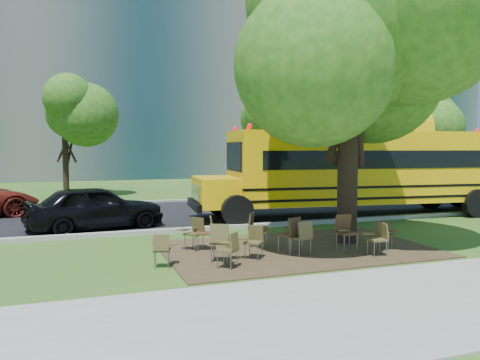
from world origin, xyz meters
name	(u,v)px	position (x,y,z in m)	size (l,w,h in m)	color
ground	(255,248)	(0.00, 0.00, 0.00)	(160.00, 160.00, 0.00)	#234916
sidewalk	(363,307)	(0.00, -5.00, 0.02)	(60.00, 4.00, 0.04)	gray
dirt_patch	(297,249)	(1.00, -0.50, 0.01)	(7.00, 4.50, 0.03)	#382819
asphalt_road	(193,213)	(0.00, 7.00, 0.02)	(80.00, 8.00, 0.04)	black
kerb_near	(222,228)	(0.00, 3.00, 0.07)	(80.00, 0.25, 0.14)	gray
kerb_far	(173,201)	(0.00, 11.10, 0.07)	(80.00, 0.25, 0.14)	gray
building_main	(32,57)	(-8.00, 36.00, 11.00)	(38.00, 16.00, 22.00)	#61615C
building_right	(327,65)	(24.00, 38.00, 12.50)	(30.00, 16.00, 25.00)	slate
bg_tree_2	(65,120)	(-5.00, 16.00, 4.21)	(4.80, 4.80, 6.62)	black
bg_tree_3	(294,109)	(8.00, 14.00, 5.03)	(5.60, 5.60, 7.84)	black
bg_tree_4	(414,122)	(16.00, 13.00, 4.34)	(5.00, 5.00, 6.85)	black
main_tree	(349,52)	(2.68, -0.25, 5.32)	(7.20, 7.20, 8.94)	black
school_bus	(380,167)	(6.90, 4.01, 1.92)	(13.78, 4.28, 3.32)	#E5AB07
chair_0	(163,247)	(-2.72, -1.21, 0.48)	(0.59, 0.46, 0.77)	#4C4121
chair_1	(221,238)	(-1.34, -1.24, 0.59)	(0.78, 0.61, 0.95)	#4F4722
chair_2	(230,246)	(-1.33, -1.83, 0.51)	(0.57, 0.71, 0.83)	#48441F
chair_3	(253,239)	(-0.51, -1.16, 0.51)	(0.70, 0.56, 0.82)	#4C4320
chair_4	(303,234)	(0.79, -1.24, 0.55)	(0.60, 0.61, 0.89)	brown
chair_5	(345,229)	(2.04, -1.16, 0.60)	(0.63, 0.56, 0.96)	#4C301B
chair_6	(378,236)	(2.53, -1.91, 0.52)	(0.49, 0.58, 0.84)	brown
chair_7	(385,232)	(3.12, -1.38, 0.48)	(0.66, 0.52, 0.78)	#452C18
chair_8	(207,229)	(-1.31, 0.18, 0.56)	(0.53, 0.68, 0.90)	#4B311B
chair_9	(194,230)	(-1.61, 0.28, 0.53)	(0.73, 0.58, 0.86)	#443B1D
chair_10	(256,226)	(0.04, 0.05, 0.59)	(0.64, 0.81, 0.95)	#42391C
chair_11	(292,231)	(0.61, -0.97, 0.59)	(0.65, 0.76, 0.96)	#402B16
black_car	(95,207)	(-3.92, 4.35, 0.74)	(1.76, 4.37, 1.49)	black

